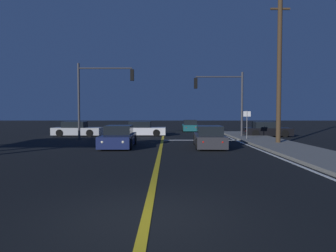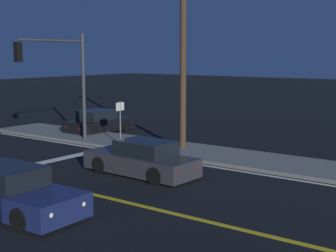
% 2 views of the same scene
% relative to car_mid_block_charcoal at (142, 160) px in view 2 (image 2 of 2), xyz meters
% --- Properties ---
extents(sidewalk_right, '(3.20, 34.14, 0.15)m').
position_rel_car_mid_block_charcoal_xyz_m(sidewalk_right, '(4.56, -3.27, -0.51)').
color(sidewalk_right, slate).
rests_on(sidewalk_right, ground).
extents(lane_line_center, '(0.20, 32.24, 0.01)m').
position_rel_car_mid_block_charcoal_xyz_m(lane_line_center, '(-3.02, -3.27, -0.58)').
color(lane_line_center, gold).
rests_on(lane_line_center, ground).
extents(lane_line_edge_right, '(0.16, 32.24, 0.01)m').
position_rel_car_mid_block_charcoal_xyz_m(lane_line_edge_right, '(2.71, -3.27, -0.58)').
color(lane_line_edge_right, white).
rests_on(lane_line_edge_right, ground).
extents(stop_bar, '(5.98, 0.50, 0.01)m').
position_rel_car_mid_block_charcoal_xyz_m(stop_bar, '(-0.03, 4.71, -0.58)').
color(stop_bar, white).
rests_on(stop_bar, ground).
extents(car_mid_block_charcoal, '(1.97, 4.66, 1.34)m').
position_rel_car_mid_block_charcoal_xyz_m(car_mid_block_charcoal, '(0.00, 0.00, 0.00)').
color(car_mid_block_charcoal, '#2D2D33').
rests_on(car_mid_block_charcoal, ground).
extents(car_side_waiting_navy, '(2.02, 4.68, 1.34)m').
position_rel_car_mid_block_charcoal_xyz_m(car_side_waiting_navy, '(-5.70, 0.20, 0.00)').
color(car_side_waiting_navy, navy).
rests_on(car_side_waiting_navy, ground).
extents(car_following_oncoming_black, '(4.25, 2.02, 1.34)m').
position_rel_car_mid_block_charcoal_xyz_m(car_following_oncoming_black, '(6.40, 8.57, -0.00)').
color(car_following_oncoming_black, black).
rests_on(car_following_oncoming_black, ground).
extents(traffic_signal_near_right, '(4.20, 0.28, 5.62)m').
position_rel_car_mid_block_charcoal_xyz_m(traffic_signal_near_right, '(2.24, 7.01, 3.19)').
color(traffic_signal_near_right, '#38383D').
rests_on(traffic_signal_near_right, ground).
extents(utility_pole_right, '(1.54, 0.30, 10.43)m').
position_rel_car_mid_block_charcoal_xyz_m(utility_pole_right, '(4.86, 1.48, 4.80)').
color(utility_pole_right, '#42301E').
rests_on(utility_pole_right, ground).
extents(street_sign_corner, '(0.56, 0.06, 2.31)m').
position_rel_car_mid_block_charcoal_xyz_m(street_sign_corner, '(3.46, 4.21, 0.98)').
color(street_sign_corner, slate).
rests_on(street_sign_corner, ground).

